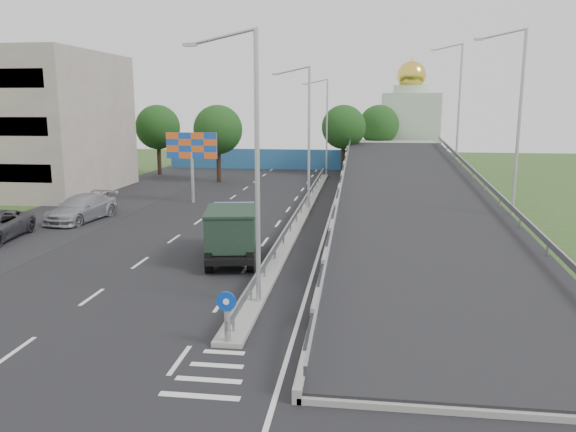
% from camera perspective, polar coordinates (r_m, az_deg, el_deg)
% --- Properties ---
extents(ground, '(160.00, 160.00, 0.00)m').
position_cam_1_polar(ground, '(16.59, -7.98, -16.11)').
color(ground, '#2D4C1E').
rests_on(ground, ground).
extents(road_surface, '(26.00, 90.00, 0.04)m').
position_cam_1_polar(road_surface, '(35.72, -4.11, -1.06)').
color(road_surface, black).
rests_on(road_surface, ground).
extents(parking_strip, '(8.00, 90.00, 0.05)m').
position_cam_1_polar(parking_strip, '(40.37, -22.50, -0.47)').
color(parking_strip, black).
rests_on(parking_strip, ground).
extents(median, '(1.00, 44.00, 0.20)m').
position_cam_1_polar(median, '(39.12, 1.38, 0.19)').
color(median, gray).
rests_on(median, ground).
extents(overpass_ramp, '(10.00, 50.00, 3.50)m').
position_cam_1_polar(overpass_ramp, '(38.76, 12.49, 2.30)').
color(overpass_ramp, gray).
rests_on(overpass_ramp, ground).
extents(median_guardrail, '(0.09, 44.00, 0.71)m').
position_cam_1_polar(median_guardrail, '(39.00, 1.38, 1.13)').
color(median_guardrail, gray).
rests_on(median_guardrail, median).
extents(sign_bollard, '(0.64, 0.23, 1.67)m').
position_cam_1_polar(sign_bollard, '(18.09, -6.21, -10.10)').
color(sign_bollard, black).
rests_on(sign_bollard, median).
extents(lamp_post_near, '(2.74, 0.18, 10.08)m').
position_cam_1_polar(lamp_post_near, '(20.64, -3.68, 6.25)').
color(lamp_post_near, '#B2B5B7').
rests_on(lamp_post_near, median).
extents(lamp_post_mid, '(2.74, 0.18, 10.08)m').
position_cam_1_polar(lamp_post_mid, '(40.41, 1.88, 8.70)').
color(lamp_post_mid, '#B2B5B7').
rests_on(lamp_post_mid, median).
extents(lamp_post_far, '(2.74, 0.18, 10.08)m').
position_cam_1_polar(lamp_post_far, '(60.33, 3.79, 9.52)').
color(lamp_post_far, '#B2B5B7').
rests_on(lamp_post_far, median).
extents(blue_wall, '(30.00, 0.50, 2.40)m').
position_cam_1_polar(blue_wall, '(66.97, 0.56, 5.76)').
color(blue_wall, teal).
rests_on(blue_wall, ground).
extents(church, '(7.00, 7.00, 13.80)m').
position_cam_1_polar(church, '(74.44, 12.24, 9.23)').
color(church, '#B2CCAD').
rests_on(church, ground).
extents(billboard, '(4.00, 0.24, 5.50)m').
position_cam_1_polar(billboard, '(44.29, -9.76, 6.67)').
color(billboard, '#B2B5B7').
rests_on(billboard, ground).
extents(tree_left_mid, '(4.80, 4.80, 7.60)m').
position_cam_1_polar(tree_left_mid, '(56.03, -7.13, 8.68)').
color(tree_left_mid, black).
rests_on(tree_left_mid, ground).
extents(tree_median_far, '(4.80, 4.80, 7.60)m').
position_cam_1_polar(tree_median_far, '(62.25, 5.67, 8.96)').
color(tree_median_far, black).
rests_on(tree_median_far, ground).
extents(tree_left_far, '(4.80, 4.80, 7.60)m').
position_cam_1_polar(tree_left_far, '(63.21, -13.09, 8.76)').
color(tree_left_far, black).
rests_on(tree_left_far, ground).
extents(tree_ramp_far, '(4.80, 4.80, 7.60)m').
position_cam_1_polar(tree_ramp_far, '(69.24, 9.22, 9.10)').
color(tree_ramp_far, black).
rests_on(tree_ramp_far, ground).
extents(dump_truck, '(3.22, 6.33, 2.66)m').
position_cam_1_polar(dump_truck, '(28.02, -5.72, -1.44)').
color(dump_truck, black).
rests_on(dump_truck, ground).
extents(parked_car_d, '(3.25, 6.18, 1.71)m').
position_cam_1_polar(parked_car_d, '(39.67, -20.25, 0.76)').
color(parked_car_d, '#9A9BA2').
rests_on(parked_car_d, ground).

